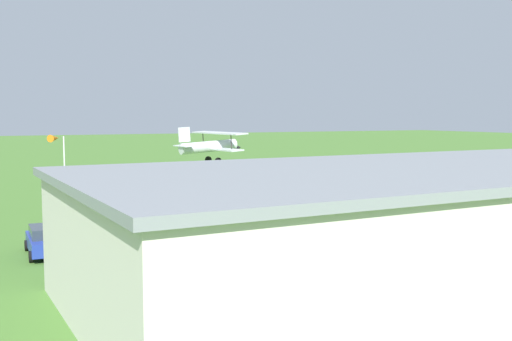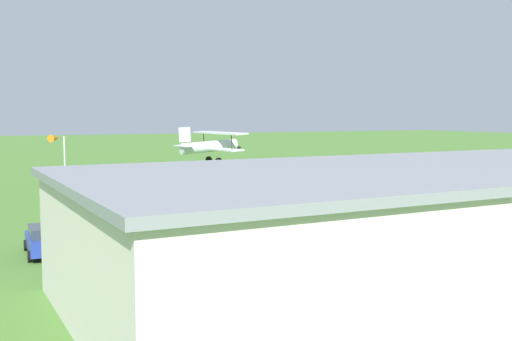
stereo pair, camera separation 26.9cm
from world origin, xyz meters
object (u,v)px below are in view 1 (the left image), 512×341
(biplane, at_px, (211,145))
(car_blue, at_px, (45,240))
(hangar, at_px, (473,219))
(person_near_hangar_door, at_px, (510,198))
(person_at_fence_line, at_px, (171,216))
(person_by_parked_cars, at_px, (499,200))
(person_beside_truck, at_px, (52,227))
(windsock, at_px, (56,144))

(biplane, xyz_separation_m, car_blue, (16.40, 15.09, -4.46))
(hangar, distance_m, person_near_hangar_door, 25.85)
(hangar, relative_size, person_at_fence_line, 25.72)
(biplane, relative_size, person_by_parked_cars, 5.29)
(biplane, relative_size, person_at_fence_line, 5.49)
(car_blue, height_order, person_near_hangar_door, car_blue)
(car_blue, bearing_deg, person_by_parked_cars, -178.81)
(person_by_parked_cars, height_order, person_at_fence_line, person_by_parked_cars)
(person_by_parked_cars, xyz_separation_m, person_near_hangar_door, (-2.12, -0.65, -0.03))
(person_by_parked_cars, bearing_deg, person_beside_truck, -5.02)
(biplane, bearing_deg, person_near_hangar_door, 149.09)
(hangar, distance_m, biplane, 29.38)
(hangar, relative_size, biplane, 4.69)
(hangar, bearing_deg, biplane, -85.58)
(person_by_parked_cars, distance_m, windsock, 37.30)
(person_at_fence_line, xyz_separation_m, person_beside_truck, (8.33, 1.23, 0.10))
(windsock, bearing_deg, person_beside_truck, 79.95)
(person_near_hangar_door, relative_size, person_beside_truck, 0.90)
(windsock, bearing_deg, biplane, -177.90)
(person_by_parked_cars, bearing_deg, car_blue, 1.19)
(car_blue, xyz_separation_m, person_at_fence_line, (-9.25, -5.18, -0.10))
(person_at_fence_line, height_order, person_near_hangar_door, person_near_hangar_door)
(biplane, xyz_separation_m, person_by_parked_cars, (-20.70, 14.31, -4.53))
(car_blue, bearing_deg, person_at_fence_line, -150.73)
(person_beside_truck, bearing_deg, person_near_hangar_door, 176.22)
(person_by_parked_cars, bearing_deg, biplane, -34.67)
(person_at_fence_line, relative_size, person_beside_truck, 0.90)
(car_blue, distance_m, person_near_hangar_door, 39.24)
(biplane, distance_m, person_at_fence_line, 13.03)
(hangar, distance_m, person_at_fence_line, 21.56)
(person_beside_truck, bearing_deg, biplane, -144.28)
(biplane, bearing_deg, person_at_fence_line, 54.17)
(biplane, distance_m, car_blue, 22.72)
(car_blue, distance_m, person_at_fence_line, 10.60)
(car_blue, relative_size, windsock, 0.72)
(hangar, relative_size, person_by_parked_cars, 24.80)
(biplane, xyz_separation_m, person_beside_truck, (15.48, 11.13, -4.46))
(biplane, bearing_deg, windsock, 2.10)
(car_blue, height_order, person_beside_truck, person_beside_truck)
(person_at_fence_line, xyz_separation_m, person_near_hangar_door, (-29.97, 3.76, 0.00))
(person_at_fence_line, bearing_deg, person_beside_truck, 8.41)
(hangar, xyz_separation_m, biplane, (2.25, -29.19, 2.48))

